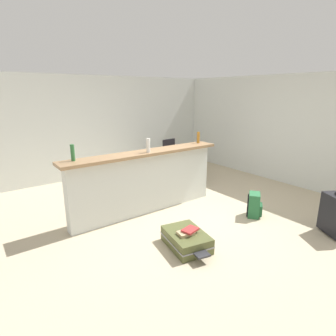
{
  "coord_description": "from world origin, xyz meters",
  "views": [
    {
      "loc": [
        -2.97,
        -3.62,
        2.1
      ],
      "look_at": [
        -0.04,
        0.31,
        0.74
      ],
      "focal_mm": 29.35,
      "sensor_mm": 36.0,
      "label": 1
    }
  ],
  "objects_px": {
    "dining_chair_near_partition": "(187,163)",
    "suitcase_upright_black": "(336,215)",
    "suitcase_flat_olive": "(186,240)",
    "book_stack": "(188,232)",
    "dining_chair_far_side": "(166,154)",
    "bottle_amber": "(198,137)",
    "dining_table": "(175,153)",
    "backpack_green": "(254,205)",
    "bottle_green": "(73,153)",
    "bottle_white": "(148,145)"
  },
  "relations": [
    {
      "from": "dining_table",
      "to": "book_stack",
      "type": "bearing_deg",
      "value": -125.06
    },
    {
      "from": "dining_chair_far_side",
      "to": "backpack_green",
      "type": "height_order",
      "value": "dining_chair_far_side"
    },
    {
      "from": "bottle_amber",
      "to": "suitcase_flat_olive",
      "type": "relative_size",
      "value": 0.26
    },
    {
      "from": "dining_table",
      "to": "suitcase_flat_olive",
      "type": "distance_m",
      "value": 3.25
    },
    {
      "from": "book_stack",
      "to": "bottle_green",
      "type": "bearing_deg",
      "value": 124.6
    },
    {
      "from": "bottle_green",
      "to": "bottle_white",
      "type": "bearing_deg",
      "value": -7.97
    },
    {
      "from": "bottle_white",
      "to": "dining_chair_near_partition",
      "type": "height_order",
      "value": "bottle_white"
    },
    {
      "from": "bottle_amber",
      "to": "dining_chair_far_side",
      "type": "distance_m",
      "value": 1.92
    },
    {
      "from": "dining_chair_near_partition",
      "to": "suitcase_upright_black",
      "type": "xyz_separation_m",
      "value": [
        0.24,
        -3.17,
        -0.19
      ]
    },
    {
      "from": "dining_chair_far_side",
      "to": "suitcase_upright_black",
      "type": "relative_size",
      "value": 1.39
    },
    {
      "from": "dining_chair_far_side",
      "to": "backpack_green",
      "type": "relative_size",
      "value": 2.21
    },
    {
      "from": "backpack_green",
      "to": "bottle_amber",
      "type": "bearing_deg",
      "value": 94.95
    },
    {
      "from": "suitcase_flat_olive",
      "to": "backpack_green",
      "type": "height_order",
      "value": "backpack_green"
    },
    {
      "from": "bottle_green",
      "to": "dining_table",
      "type": "distance_m",
      "value": 3.17
    },
    {
      "from": "bottle_amber",
      "to": "suitcase_upright_black",
      "type": "relative_size",
      "value": 0.34
    },
    {
      "from": "dining_chair_near_partition",
      "to": "suitcase_flat_olive",
      "type": "xyz_separation_m",
      "value": [
        -1.78,
        -2.09,
        -0.41
      ]
    },
    {
      "from": "suitcase_upright_black",
      "to": "dining_chair_near_partition",
      "type": "bearing_deg",
      "value": 94.27
    },
    {
      "from": "bottle_green",
      "to": "dining_table",
      "type": "bearing_deg",
      "value": 22.68
    },
    {
      "from": "backpack_green",
      "to": "book_stack",
      "type": "height_order",
      "value": "backpack_green"
    },
    {
      "from": "dining_table",
      "to": "suitcase_upright_black",
      "type": "height_order",
      "value": "dining_table"
    },
    {
      "from": "book_stack",
      "to": "bottle_white",
      "type": "bearing_deg",
      "value": 80.74
    },
    {
      "from": "bottle_amber",
      "to": "dining_table",
      "type": "relative_size",
      "value": 0.2
    },
    {
      "from": "bottle_green",
      "to": "suitcase_flat_olive",
      "type": "xyz_separation_m",
      "value": [
        1.02,
        -1.42,
        -1.13
      ]
    },
    {
      "from": "bottle_white",
      "to": "dining_chair_near_partition",
      "type": "xyz_separation_m",
      "value": [
        1.58,
        0.84,
        -0.72
      ]
    },
    {
      "from": "bottle_white",
      "to": "book_stack",
      "type": "height_order",
      "value": "bottle_white"
    },
    {
      "from": "bottle_amber",
      "to": "dining_chair_far_side",
      "type": "relative_size",
      "value": 0.24
    },
    {
      "from": "dining_chair_near_partition",
      "to": "dining_table",
      "type": "bearing_deg",
      "value": 82.22
    },
    {
      "from": "dining_chair_near_partition",
      "to": "dining_chair_far_side",
      "type": "height_order",
      "value": "same"
    },
    {
      "from": "dining_chair_near_partition",
      "to": "book_stack",
      "type": "bearing_deg",
      "value": -130.08
    },
    {
      "from": "bottle_green",
      "to": "suitcase_flat_olive",
      "type": "relative_size",
      "value": 0.28
    },
    {
      "from": "dining_table",
      "to": "backpack_green",
      "type": "relative_size",
      "value": 2.62
    },
    {
      "from": "bottle_white",
      "to": "dining_table",
      "type": "bearing_deg",
      "value": 39.62
    },
    {
      "from": "bottle_white",
      "to": "bottle_amber",
      "type": "relative_size",
      "value": 1.07
    },
    {
      "from": "suitcase_upright_black",
      "to": "book_stack",
      "type": "relative_size",
      "value": 2.13
    },
    {
      "from": "dining_chair_far_side",
      "to": "suitcase_upright_black",
      "type": "bearing_deg",
      "value": -89.09
    },
    {
      "from": "suitcase_upright_black",
      "to": "backpack_green",
      "type": "relative_size",
      "value": 1.6
    },
    {
      "from": "bottle_green",
      "to": "backpack_green",
      "type": "relative_size",
      "value": 0.59
    },
    {
      "from": "bottle_white",
      "to": "bottle_amber",
      "type": "height_order",
      "value": "bottle_white"
    },
    {
      "from": "bottle_amber",
      "to": "suitcase_flat_olive",
      "type": "height_order",
      "value": "bottle_amber"
    },
    {
      "from": "dining_chair_near_partition",
      "to": "book_stack",
      "type": "distance_m",
      "value": 2.8
    },
    {
      "from": "suitcase_flat_olive",
      "to": "book_stack",
      "type": "relative_size",
      "value": 2.78
    },
    {
      "from": "dining_table",
      "to": "dining_chair_near_partition",
      "type": "height_order",
      "value": "dining_chair_near_partition"
    },
    {
      "from": "backpack_green",
      "to": "book_stack",
      "type": "xyz_separation_m",
      "value": [
        -1.61,
        -0.09,
        0.05
      ]
    },
    {
      "from": "dining_chair_near_partition",
      "to": "book_stack",
      "type": "relative_size",
      "value": 2.95
    },
    {
      "from": "suitcase_upright_black",
      "to": "book_stack",
      "type": "distance_m",
      "value": 2.28
    },
    {
      "from": "bottle_amber",
      "to": "suitcase_upright_black",
      "type": "xyz_separation_m",
      "value": [
        0.54,
        -2.47,
        -0.9
      ]
    },
    {
      "from": "bottle_amber",
      "to": "suitcase_flat_olive",
      "type": "distance_m",
      "value": 2.32
    },
    {
      "from": "dining_table",
      "to": "dining_chair_near_partition",
      "type": "relative_size",
      "value": 1.18
    },
    {
      "from": "bottle_amber",
      "to": "suitcase_flat_olive",
      "type": "xyz_separation_m",
      "value": [
        -1.48,
        -1.4,
        -1.12
      ]
    },
    {
      "from": "dining_chair_near_partition",
      "to": "dining_chair_far_side",
      "type": "bearing_deg",
      "value": 80.59
    }
  ]
}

